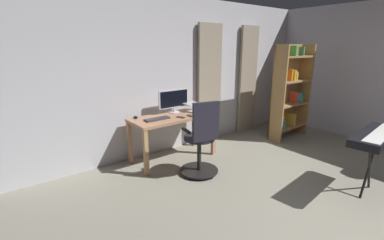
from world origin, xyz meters
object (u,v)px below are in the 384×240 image
(computer_mouse, at_px, (136,117))
(computer_monitor, at_px, (174,100))
(desk, at_px, (173,122))
(office_chair, at_px, (201,142))
(cell_phone_face_up, at_px, (181,117))
(laptop, at_px, (194,108))
(computer_keyboard, at_px, (157,119))
(piano_keyboard, at_px, (375,137))
(bookshelf, at_px, (289,92))
(cell_phone_by_monitor, at_px, (190,116))

(computer_mouse, bearing_deg, computer_monitor, 176.82)
(desk, xyz_separation_m, computer_mouse, (0.53, -0.23, 0.12))
(office_chair, bearing_deg, cell_phone_face_up, 98.06)
(desk, relative_size, laptop, 3.76)
(computer_monitor, relative_size, computer_keyboard, 1.45)
(piano_keyboard, bearing_deg, bookshelf, -126.45)
(cell_phone_by_monitor, relative_size, cell_phone_face_up, 1.00)
(computer_mouse, xyz_separation_m, cell_phone_face_up, (-0.58, 0.38, -0.01))
(cell_phone_by_monitor, xyz_separation_m, cell_phone_face_up, (0.17, -0.02, 0.00))
(computer_mouse, distance_m, cell_phone_by_monitor, 0.85)
(office_chair, bearing_deg, computer_keyboard, 127.13)
(computer_monitor, relative_size, bookshelf, 0.31)
(desk, relative_size, office_chair, 1.24)
(cell_phone_by_monitor, bearing_deg, computer_monitor, -77.34)
(desk, xyz_separation_m, piano_keyboard, (-1.34, 2.38, 0.12))
(computer_mouse, xyz_separation_m, bookshelf, (-2.99, 0.69, 0.18))
(computer_keyboard, relative_size, computer_mouse, 3.93)
(office_chair, height_order, cell_phone_by_monitor, office_chair)
(office_chair, distance_m, cell_phone_face_up, 0.62)
(computer_keyboard, bearing_deg, bookshelf, 171.41)
(computer_monitor, bearing_deg, cell_phone_by_monitor, 100.33)
(desk, height_order, computer_keyboard, computer_keyboard)
(cell_phone_by_monitor, relative_size, bookshelf, 0.08)
(computer_keyboard, relative_size, bookshelf, 0.21)
(computer_keyboard, distance_m, piano_keyboard, 2.86)
(bookshelf, bearing_deg, computer_mouse, -12.91)
(computer_keyboard, xyz_separation_m, laptop, (-0.78, -0.09, 0.04))
(laptop, distance_m, cell_phone_by_monitor, 0.34)
(office_chair, relative_size, cell_phone_by_monitor, 7.63)
(desk, distance_m, office_chair, 0.74)
(cell_phone_by_monitor, bearing_deg, desk, -37.23)
(cell_phone_face_up, bearing_deg, computer_monitor, -127.86)
(computer_monitor, xyz_separation_m, computer_keyboard, (0.46, 0.23, -0.21))
(computer_monitor, bearing_deg, piano_keyboard, 114.81)
(desk, distance_m, cell_phone_by_monitor, 0.30)
(bookshelf, bearing_deg, computer_monitor, -15.68)
(cell_phone_face_up, bearing_deg, cell_phone_by_monitor, 151.01)
(computer_mouse, relative_size, bookshelf, 0.05)
(cell_phone_by_monitor, relative_size, piano_keyboard, 0.13)
(office_chair, xyz_separation_m, cell_phone_face_up, (-0.05, -0.57, 0.22))
(computer_monitor, xyz_separation_m, cell_phone_face_up, (0.10, 0.35, -0.21))
(piano_keyboard, bearing_deg, cell_phone_face_up, -66.06)
(desk, bearing_deg, laptop, -174.13)
(laptop, bearing_deg, office_chair, 47.34)
(desk, height_order, piano_keyboard, piano_keyboard)
(laptop, bearing_deg, cell_phone_by_monitor, 31.03)
(computer_mouse, distance_m, cell_phone_face_up, 0.69)
(desk, distance_m, computer_keyboard, 0.33)
(laptop, relative_size, bookshelf, 0.20)
(desk, distance_m, computer_mouse, 0.59)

